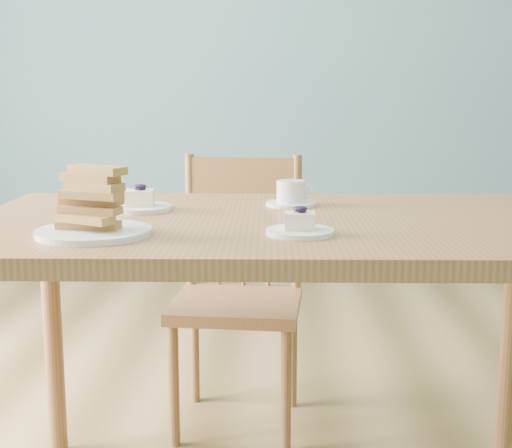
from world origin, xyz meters
The scene contains 6 objects.
dining_table centered at (0.06, -0.17, 0.72)m, with size 1.51×0.89×0.80m.
dining_chair centered at (-0.09, 0.42, 0.46)m, with size 0.43×0.42×0.89m.
cheesecake_plate_near centered at (0.09, -0.37, 0.82)m, with size 0.14×0.14×0.06m.
cheesecake_plate_far centered at (-0.31, -0.07, 0.82)m, with size 0.16×0.16×0.07m.
coffee_cup centered at (0.08, 0.02, 0.83)m, with size 0.13×0.13×0.07m.
biscotti_plate centered at (-0.34, -0.40, 0.85)m, with size 0.24×0.24×0.14m.
Camera 1 is at (0.06, -1.84, 1.09)m, focal length 50.00 mm.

